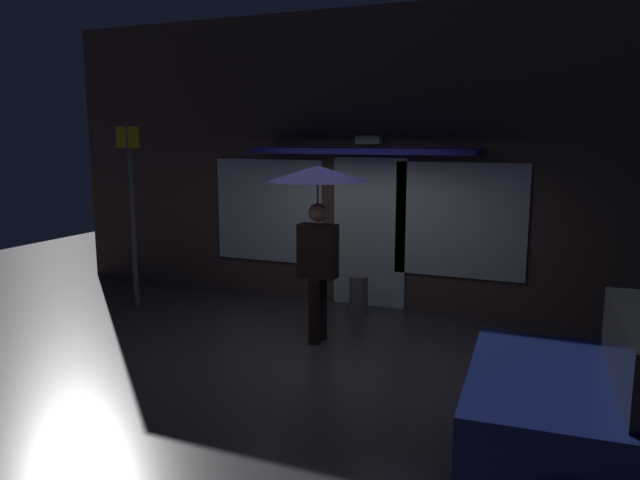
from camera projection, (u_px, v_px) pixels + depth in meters
name	position (u px, v px, depth m)	size (l,w,h in m)	color
ground_plane	(310.00, 352.00, 7.11)	(18.00, 18.00, 0.00)	#38353A
building_facade	(373.00, 162.00, 8.88)	(10.48, 1.00, 4.30)	brown
person_with_umbrella	(318.00, 203.00, 7.20)	(1.19, 1.19, 2.16)	black
street_sign_post	(132.00, 204.00, 8.73)	(0.40, 0.07, 2.74)	#595B60
sidewalk_bollard	(359.00, 295.00, 8.56)	(0.26, 0.26, 0.56)	slate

